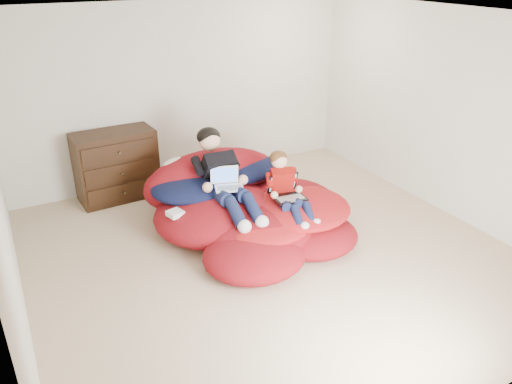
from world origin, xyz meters
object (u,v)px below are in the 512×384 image
dresser (116,166)px  beanbag_pile (247,208)px  laptop_white (227,182)px  laptop_black (287,191)px  older_boy (222,173)px  younger_boy (287,186)px

dresser → beanbag_pile: bearing=-54.1°
laptop_white → laptop_black: laptop_white is taller
older_boy → younger_boy: size_ratio=1.57×
beanbag_pile → older_boy: older_boy is taller
dresser → younger_boy: size_ratio=1.23×
dresser → older_boy: (0.91, -1.42, 0.25)m
laptop_white → younger_boy: bearing=-33.2°
dresser → laptop_black: 2.44m
older_boy → younger_boy: (0.57, -0.51, -0.09)m
dresser → older_boy: bearing=-57.3°
younger_boy → laptop_black: (0.00, -0.01, -0.06)m
older_boy → laptop_black: bearing=-41.8°
laptop_black → dresser: bearing=127.5°
laptop_white → dresser: bearing=120.4°
younger_boy → laptop_white: younger_boy is taller
dresser → younger_boy: younger_boy is taller
younger_boy → laptop_white: bearing=146.8°
beanbag_pile → younger_boy: younger_boy is taller
older_boy → beanbag_pile: bearing=-35.0°
beanbag_pile → laptop_white: (-0.24, 0.03, 0.38)m
dresser → laptop_black: size_ratio=2.78×
laptop_white → laptop_black: bearing=-33.6°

